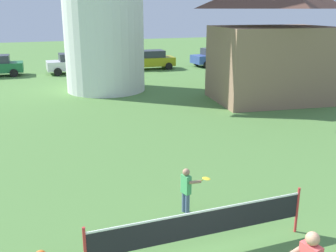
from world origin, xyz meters
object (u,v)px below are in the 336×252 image
Objects in this scene: parked_car_mustard at (151,59)px; parked_car_blue at (216,57)px; tennis_net at (202,224)px; chapel at (273,40)px; player_far at (187,188)px; parked_car_silver at (76,63)px.

parked_car_mustard and parked_car_blue have the same top height.
chapel is at bearing 50.84° from tennis_net.
player_far is 0.26× the size of parked_car_blue.
parked_car_blue reaches higher than tennis_net.
chapel is at bearing 47.60° from player_far.
chapel is (9.55, 11.73, 2.60)m from tennis_net.
player_far is at bearing -105.66° from parked_car_mustard.
parked_car_silver is 12.21m from parked_car_blue.
player_far reaches higher than tennis_net.
chapel reaches higher than parked_car_mustard.
parked_car_blue is (12.99, 24.97, 0.13)m from tennis_net.
parked_car_silver is at bearing 123.21° from chapel.
tennis_net is 26.01m from parked_car_mustard.
chapel reaches higher than parked_car_blue.
player_far is at bearing -132.40° from chapel.
parked_car_silver is at bearing 88.22° from tennis_net.
parked_car_blue is at bearing -0.93° from parked_car_mustard.
tennis_net is 1.08× the size of parked_car_silver.
chapel is (-3.44, -13.24, 2.47)m from parked_car_blue.
parked_car_silver reaches higher than player_far.
parked_car_mustard is (6.56, 23.38, 0.13)m from player_far.
parked_car_silver is 16.20m from chapel.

